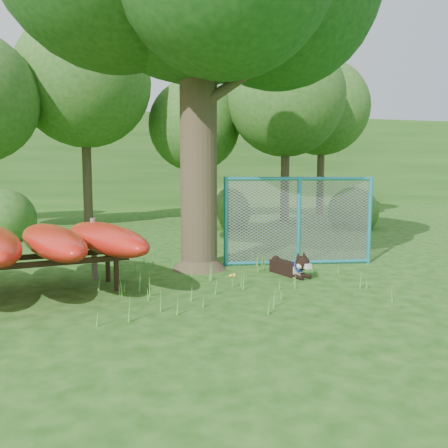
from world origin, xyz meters
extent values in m
plane|color=#19470E|center=(0.00, 0.00, 0.00)|extent=(80.00, 80.00, 0.00)
cylinder|color=#372D1E|center=(-0.09, 2.21, 2.83)|extent=(0.89, 0.89, 5.67)
cone|color=#372D1E|center=(-0.09, 2.21, 0.28)|extent=(1.33, 1.33, 0.57)
cylinder|color=#372D1E|center=(0.57, 2.03, 3.63)|extent=(1.62, 0.34, 1.21)
cylinder|color=#372D1E|center=(-0.57, 2.57, 4.08)|extent=(1.07, 1.07, 1.16)
cylinder|color=brown|center=(-2.07, 1.66, 0.55)|extent=(0.11, 0.11, 1.11)
cylinder|color=brown|center=(-2.07, 1.66, 0.94)|extent=(0.30, 0.08, 0.06)
cylinder|color=black|center=(-1.67, 0.78, 0.26)|extent=(0.10, 0.10, 0.51)
cylinder|color=black|center=(-1.83, 1.48, 0.26)|extent=(0.10, 0.10, 0.51)
cube|color=black|center=(-2.97, 0.48, 0.53)|extent=(3.02, 0.77, 0.08)
cube|color=black|center=(-3.13, 1.18, 0.53)|extent=(3.02, 0.77, 0.08)
ellipsoid|color=red|center=(-2.65, 0.93, 0.82)|extent=(1.77, 3.13, 0.49)
ellipsoid|color=red|center=(-1.85, 1.11, 0.82)|extent=(1.86, 3.11, 0.49)
cube|color=black|center=(1.43, 1.35, 0.12)|extent=(0.46, 0.74, 0.24)
cube|color=silver|center=(1.52, 1.07, 0.11)|extent=(0.25, 0.20, 0.22)
sphere|color=black|center=(1.58, 0.90, 0.30)|extent=(0.26, 0.26, 0.26)
cube|color=silver|center=(1.62, 0.79, 0.26)|extent=(0.14, 0.16, 0.09)
sphere|color=silver|center=(1.51, 0.86, 0.26)|extent=(0.12, 0.12, 0.12)
sphere|color=silver|center=(1.66, 0.91, 0.26)|extent=(0.12, 0.12, 0.12)
cone|color=black|center=(1.50, 0.92, 0.43)|extent=(0.10, 0.12, 0.12)
cone|color=black|center=(1.63, 0.96, 0.43)|extent=(0.13, 0.14, 0.12)
cylinder|color=black|center=(1.49, 0.90, 0.05)|extent=(0.16, 0.30, 0.07)
cylinder|color=black|center=(1.65, 0.96, 0.05)|extent=(0.16, 0.30, 0.07)
sphere|color=black|center=(1.36, 1.72, 0.22)|extent=(0.16, 0.16, 0.16)
torus|color=#183AB9|center=(1.55, 0.98, 0.24)|extent=(0.26, 0.14, 0.25)
cylinder|color=teal|center=(0.49, 2.35, 0.92)|extent=(0.09, 0.09, 1.84)
cylinder|color=teal|center=(2.02, 2.17, 0.92)|extent=(0.09, 0.09, 1.84)
cylinder|color=teal|center=(3.54, 1.98, 0.92)|extent=(0.09, 0.09, 1.84)
cylinder|color=teal|center=(2.02, 2.17, 1.80)|extent=(3.06, 0.44, 0.07)
cylinder|color=teal|center=(2.02, 2.17, 0.05)|extent=(3.06, 0.44, 0.07)
plane|color=gray|center=(2.02, 2.17, 0.92)|extent=(3.05, 0.37, 3.07)
cylinder|color=#499230|center=(0.20, 0.54, 0.11)|extent=(0.02, 0.02, 0.21)
sphere|color=yellow|center=(0.20, 0.54, 0.21)|extent=(0.04, 0.04, 0.04)
sphere|color=yellow|center=(0.24, 0.57, 0.22)|extent=(0.04, 0.04, 0.04)
sphere|color=yellow|center=(0.16, 0.57, 0.20)|extent=(0.04, 0.04, 0.04)
sphere|color=yellow|center=(0.22, 0.52, 0.21)|extent=(0.04, 0.04, 0.04)
sphere|color=yellow|center=(0.18, 0.52, 0.22)|extent=(0.04, 0.04, 0.04)
cylinder|color=#372D1E|center=(-3.00, 12.00, 2.62)|extent=(0.36, 0.36, 5.25)
sphere|color=#27541B|center=(-3.00, 12.00, 5.62)|extent=(5.20, 5.20, 5.20)
cylinder|color=#372D1E|center=(1.50, 13.00, 1.92)|extent=(0.36, 0.36, 3.85)
sphere|color=#27541B|center=(1.50, 13.00, 4.12)|extent=(4.00, 4.00, 4.00)
cylinder|color=#372D1E|center=(5.00, 11.00, 2.38)|extent=(0.36, 0.36, 4.76)
sphere|color=#27541B|center=(5.00, 11.00, 5.10)|extent=(4.80, 4.80, 4.80)
cylinder|color=#372D1E|center=(8.00, 14.00, 2.45)|extent=(0.36, 0.36, 4.90)
sphere|color=#27541B|center=(8.00, 14.00, 5.25)|extent=(4.60, 4.60, 4.60)
sphere|color=#27541B|center=(-5.00, 7.50, 0.00)|extent=(1.80, 1.80, 1.80)
sphere|color=#27541B|center=(6.50, 8.00, 0.00)|extent=(1.80, 1.80, 1.80)
sphere|color=#27541B|center=(2.00, 9.00, 0.00)|extent=(1.80, 1.80, 1.80)
cube|color=#27541B|center=(0.00, 28.00, 3.00)|extent=(80.00, 12.00, 6.00)
camera|label=1|loc=(-1.48, -6.32, 1.80)|focal=35.00mm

